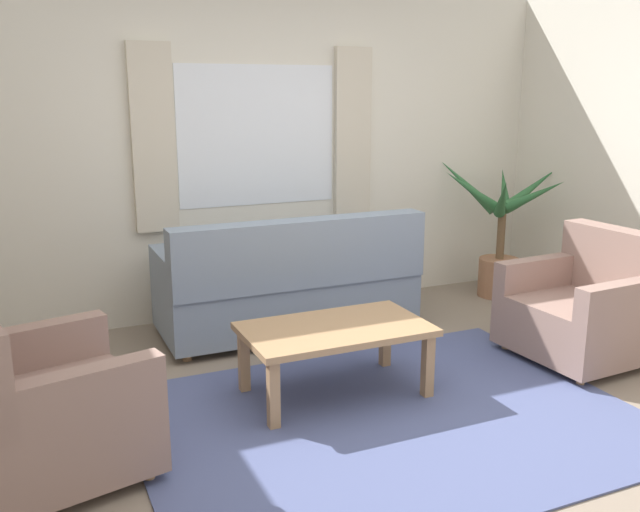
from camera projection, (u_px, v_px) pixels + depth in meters
The scene contains 9 objects.
ground_plane at pixel (390, 420), 3.85m from camera, with size 6.24×6.24×0.00m, color gray.
wall_back at pixel (256, 154), 5.55m from camera, with size 5.32×0.12×2.60m, color silver.
window_with_curtains at pixel (259, 136), 5.44m from camera, with size 1.98×0.07×1.40m.
area_rug at pixel (390, 419), 3.85m from camera, with size 2.75×2.07×0.01m, color #4C5684.
couch at pixel (290, 286), 5.16m from camera, with size 1.90×0.82×0.92m.
armchair_left at pixel (38, 408), 3.21m from camera, with size 0.99×1.01×0.88m.
armchair_right at pixel (586, 308), 4.69m from camera, with size 0.87×0.89×0.88m.
coffee_table at pixel (335, 335), 4.09m from camera, with size 1.10×0.64×0.44m.
potted_plant at pixel (500, 239), 6.08m from camera, with size 1.20×0.97×1.23m.
Camera 1 is at (-1.79, -3.06, 1.80)m, focal length 38.50 mm.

